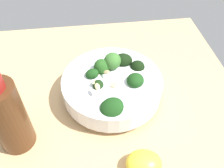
% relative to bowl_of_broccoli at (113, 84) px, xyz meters
% --- Properties ---
extents(ground_plane, '(0.63, 0.63, 0.03)m').
position_rel_bowl_of_broccoli_xyz_m(ground_plane, '(-0.01, 0.01, -0.05)').
color(ground_plane, tan).
extents(bowl_of_broccoli, '(0.22, 0.22, 0.10)m').
position_rel_bowl_of_broccoli_xyz_m(bowl_of_broccoli, '(0.00, 0.00, 0.00)').
color(bowl_of_broccoli, white).
rests_on(bowl_of_broccoli, ground_plane).
extents(lemon_wedge, '(0.06, 0.07, 0.04)m').
position_rel_bowl_of_broccoli_xyz_m(lemon_wedge, '(-0.18, -0.03, -0.02)').
color(lemon_wedge, yellow).
rests_on(lemon_wedge, ground_plane).
extents(bottle_short, '(0.07, 0.07, 0.18)m').
position_rel_bowl_of_broccoli_xyz_m(bottle_short, '(-0.09, 0.20, 0.04)').
color(bottle_short, '#472814').
rests_on(bottle_short, ground_plane).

